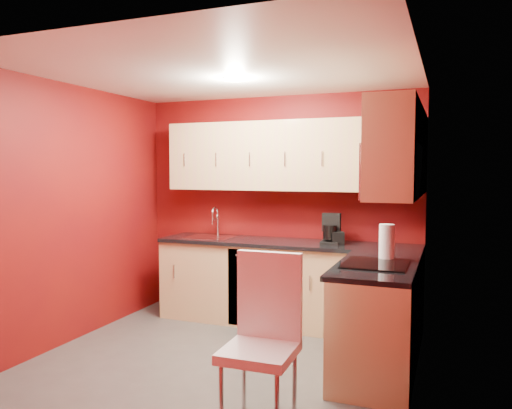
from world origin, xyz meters
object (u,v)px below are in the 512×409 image
Objects in this scene: coffee_maker at (331,229)px; dining_chair at (259,342)px; paper_towel at (387,242)px; microwave at (392,172)px; napkin_holder at (338,238)px; sink at (211,234)px.

coffee_maker reaches higher than dining_chair.
microwave is at bearing -77.11° from paper_towel.
napkin_holder is at bearing 123.27° from microwave.
paper_towel reaches higher than dining_chair.
microwave is 2.51× the size of paper_towel.
sink is 3.96× the size of napkin_holder.
sink is (-2.09, 1.00, -0.72)m from microwave.
dining_chair is (-0.69, -1.11, -1.10)m from microwave.
napkin_holder is 2.12m from dining_chair.
sink is at bearing 122.42° from dining_chair.
coffee_maker is 2.15m from dining_chair.
coffee_maker is at bearing 125.90° from microwave.
napkin_holder is 0.12× the size of dining_chair.
napkin_holder is (1.46, -0.04, 0.03)m from sink.
paper_towel is (0.57, -0.70, 0.09)m from napkin_holder.
sink is at bearing 178.34° from napkin_holder.
sink is 0.46× the size of dining_chair.
microwave is 5.79× the size of napkin_holder.
paper_towel is at bearing -50.87° from napkin_holder.
microwave is at bearing 56.98° from dining_chair.
paper_towel is at bearing 64.10° from dining_chair.
sink is at bearing 174.76° from coffee_maker.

